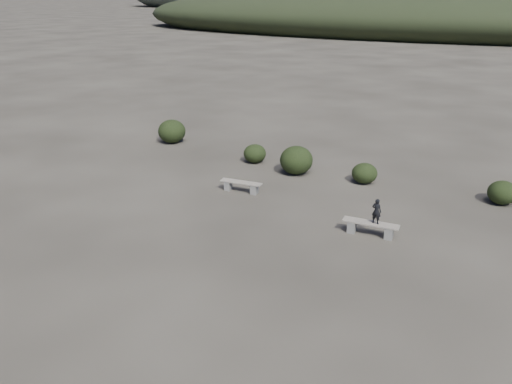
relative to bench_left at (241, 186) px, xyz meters
The scene contains 9 objects.
ground 6.05m from the bench_left, 66.91° to the right, with size 1200.00×1200.00×0.00m, color #312C26.
bench_left is the anchor object (origin of this frame).
bench_right 5.83m from the bench_left, 10.38° to the right, with size 1.87×0.62×0.46m.
seated_person 6.00m from the bench_left, ahead, with size 0.32×0.21×0.86m, color black.
shrub_a 3.79m from the bench_left, 112.77° to the left, with size 1.06×1.06×0.87m, color black.
shrub_b 3.24m from the bench_left, 73.60° to the left, with size 1.45×1.45×1.25m, color black.
shrub_c 5.26m from the bench_left, 42.28° to the left, with size 1.07×1.07×0.85m, color black.
shrub_e 10.00m from the bench_left, 24.08° to the left, with size 1.08×1.08×0.90m, color black.
shrub_f 8.10m from the bench_left, 149.66° to the left, with size 1.45×1.45×1.23m, color black.
Camera 1 is at (7.76, -10.13, 7.49)m, focal length 35.00 mm.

